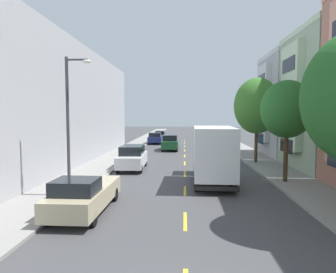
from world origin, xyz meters
name	(u,v)px	position (x,y,z in m)	size (l,w,h in m)	color
ground_plane	(185,152)	(0.00, 30.00, 0.00)	(160.00, 160.00, 0.00)	#424244
sidewalk_left	(121,154)	(-7.10, 28.00, 0.07)	(3.20, 120.00, 0.14)	gray
sidewalk_right	(249,154)	(7.10, 28.00, 0.07)	(3.20, 120.00, 0.14)	gray
lane_centerline_dashes	(185,159)	(0.00, 24.50, 0.00)	(0.14, 47.20, 0.01)	yellow
townhouse_fourth_dove_grey	(319,107)	(14.29, 27.80, 5.24)	(12.00, 8.23, 10.88)	#A8A8AD
apartment_block_opposite	(25,105)	(-13.70, 20.00, 5.21)	(10.00, 36.00, 10.43)	#A8A8AD
street_tree_second	(287,109)	(6.40, 14.21, 4.72)	(3.25, 3.25, 6.42)	#47331E
street_tree_third	(257,106)	(6.40, 22.15, 5.19)	(4.03, 4.03, 7.56)	#47331E
street_lamp	(70,117)	(-5.95, 10.16, 4.29)	(1.35, 0.28, 7.21)	#38383D
delivery_box_truck	(213,152)	(1.79, 14.18, 2.01)	(2.60, 7.45, 3.63)	white
parked_wagon_black	(160,135)	(-4.50, 49.54, 0.80)	(1.94, 4.74, 1.50)	black
parked_pickup_navy	(156,138)	(-4.47, 40.89, 0.83)	(2.06, 5.32, 1.73)	navy
parked_pickup_champagne	(84,195)	(-4.50, 7.77, 0.83)	(2.04, 5.32, 1.73)	tan
parked_suv_white	(132,157)	(-4.22, 18.68, 0.99)	(2.06, 4.84, 1.93)	silver
parked_sedan_teal	(213,138)	(4.43, 42.25, 0.75)	(1.89, 4.54, 1.43)	#195B60
parked_hatchback_orange	(222,145)	(4.49, 31.05, 0.76)	(1.75, 4.01, 1.50)	orange
parked_suv_charcoal	(206,132)	(4.27, 54.65, 0.99)	(1.96, 4.81, 1.93)	#333338
moving_forest_sedan	(170,142)	(-1.80, 32.21, 0.99)	(1.95, 4.80, 1.93)	#194C28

